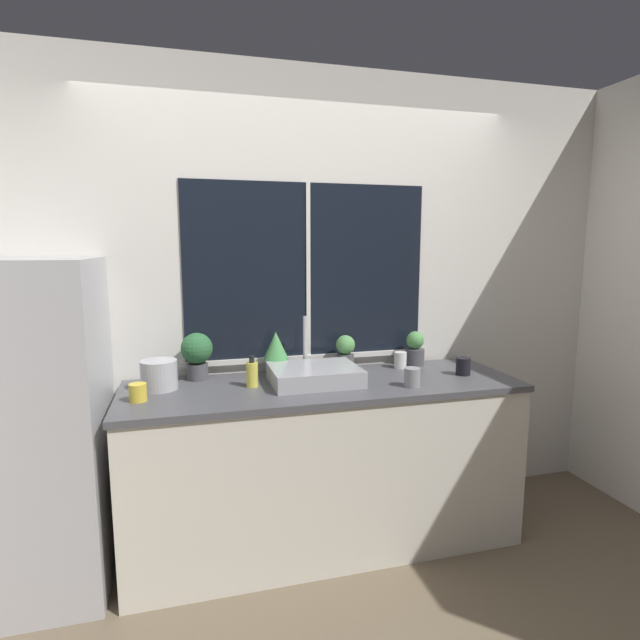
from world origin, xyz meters
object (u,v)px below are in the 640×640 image
mug_yellow (138,393)px  kettle (159,374)px  refrigerator (35,428)px  sink (314,374)px  soap_bottle (252,374)px  mug_white (400,360)px  potted_plant_center_right (345,351)px  mug_black (463,366)px  potted_plant_far_right (415,349)px  mug_grey (412,377)px  potted_plant_far_left (197,353)px  potted_plant_center_left (276,350)px

mug_yellow → kettle: bearing=64.1°
refrigerator → sink: 1.40m
soap_bottle → mug_white: 0.95m
potted_plant_center_right → mug_black: potted_plant_center_right is taller
refrigerator → mug_yellow: (0.48, -0.09, 0.16)m
potted_plant_far_right → soap_bottle: size_ratio=1.26×
potted_plant_center_right → mug_grey: bearing=-63.2°
potted_plant_far_left → potted_plant_center_left: (0.45, 0.00, -0.01)m
mug_yellow → mug_black: bearing=1.1°
mug_white → mug_grey: bearing=-105.5°
potted_plant_far_right → soap_bottle: 1.08m
kettle → refrigerator: bearing=-170.6°
refrigerator → mug_black: 2.27m
refrigerator → mug_white: size_ratio=16.13×
potted_plant_far_right → mug_black: (0.16, -0.30, -0.05)m
mug_black → mug_grey: 0.42m
sink → potted_plant_far_left: 0.67m
mug_black → soap_bottle: bearing=176.5°
sink → mug_black: 0.88m
soap_bottle → mug_yellow: size_ratio=1.94×
potted_plant_far_right → mug_white: potted_plant_far_right is taller
mug_yellow → kettle: (0.09, 0.19, 0.04)m
potted_plant_center_right → potted_plant_far_right: bearing=0.0°
potted_plant_far_left → mug_grey: (1.10, -0.45, -0.10)m
potted_plant_center_right → mug_yellow: potted_plant_center_right is taller
potted_plant_center_left → soap_bottle: potted_plant_center_left is taller
sink → mug_grey: size_ratio=4.71×
refrigerator → kettle: bearing=9.4°
potted_plant_far_left → mug_grey: 1.19m
sink → mug_yellow: size_ratio=5.49×
potted_plant_far_right → potted_plant_center_right: bearing=180.0°
soap_bottle → kettle: kettle is taller
potted_plant_center_left → mug_grey: size_ratio=2.48×
refrigerator → mug_white: refrigerator is taller
mug_white → mug_yellow: mug_white is taller
mug_white → mug_yellow: size_ratio=1.15×
kettle → potted_plant_center_left: bearing=13.1°
potted_plant_center_left → mug_yellow: potted_plant_center_left is taller
refrigerator → potted_plant_center_right: refrigerator is taller
soap_bottle → kettle: (-0.47, 0.08, 0.01)m
sink → potted_plant_center_left: 0.31m
potted_plant_center_left → mug_grey: 0.80m
potted_plant_center_right → mug_grey: size_ratio=2.07×
soap_bottle → potted_plant_center_right: bearing=21.0°
kettle → potted_plant_far_left: bearing=37.0°
sink → mug_black: size_ratio=4.71×
kettle → mug_yellow: bearing=-115.9°
refrigerator → potted_plant_center_left: size_ratio=6.44×
mug_white → soap_bottle: bearing=-169.6°
mug_grey → refrigerator: bearing=173.7°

